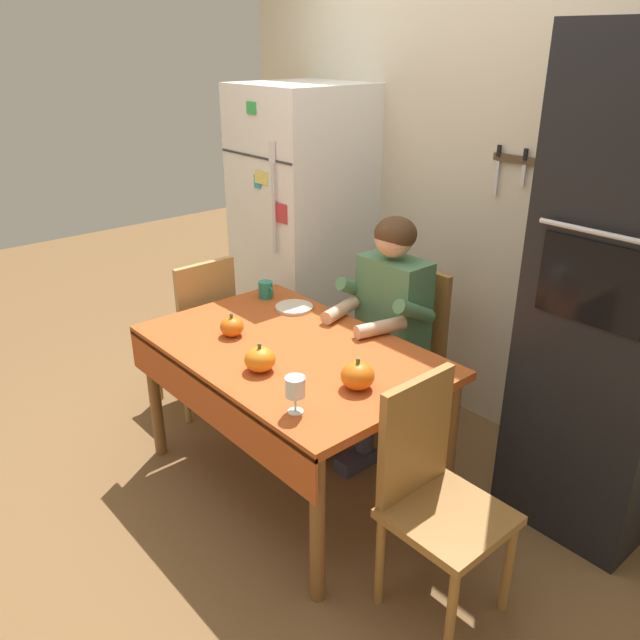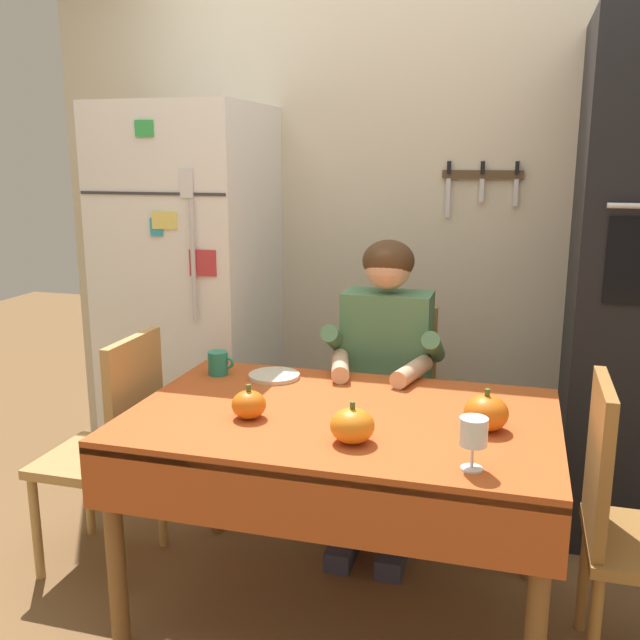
# 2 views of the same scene
# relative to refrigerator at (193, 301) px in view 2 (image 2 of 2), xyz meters

# --- Properties ---
(ground_plane) EXTENTS (10.00, 10.00, 0.00)m
(ground_plane) POSITION_rel_refrigerator_xyz_m (0.95, -0.96, -0.90)
(ground_plane) COLOR brown
(ground_plane) RESTS_ON ground
(back_wall_assembly) EXTENTS (3.70, 0.13, 2.60)m
(back_wall_assembly) POSITION_rel_refrigerator_xyz_m (1.00, 0.39, 0.40)
(back_wall_assembly) COLOR beige
(back_wall_assembly) RESTS_ON ground
(refrigerator) EXTENTS (0.68, 0.71, 1.80)m
(refrigerator) POSITION_rel_refrigerator_xyz_m (0.00, 0.00, 0.00)
(refrigerator) COLOR white
(refrigerator) RESTS_ON ground
(dining_table) EXTENTS (1.40, 0.90, 0.74)m
(dining_table) POSITION_rel_refrigerator_xyz_m (0.95, -0.88, -0.24)
(dining_table) COLOR brown
(dining_table) RESTS_ON ground
(chair_behind_person) EXTENTS (0.40, 0.40, 0.93)m
(chair_behind_person) POSITION_rel_refrigerator_xyz_m (0.98, -0.09, -0.39)
(chair_behind_person) COLOR #9E6B33
(chair_behind_person) RESTS_ON ground
(seated_person) EXTENTS (0.47, 0.55, 1.25)m
(seated_person) POSITION_rel_refrigerator_xyz_m (0.98, -0.28, -0.16)
(seated_person) COLOR #38384C
(seated_person) RESTS_ON ground
(chair_left_side) EXTENTS (0.40, 0.40, 0.93)m
(chair_left_side) POSITION_rel_refrigerator_xyz_m (0.05, -0.81, -0.39)
(chair_left_side) COLOR tan
(chair_left_side) RESTS_ON ground
(chair_right_side) EXTENTS (0.40, 0.40, 0.93)m
(chair_right_side) POSITION_rel_refrigerator_xyz_m (1.85, -0.91, -0.39)
(chair_right_side) COLOR #9E6B33
(chair_right_side) RESTS_ON ground
(coffee_mug) EXTENTS (0.11, 0.08, 0.09)m
(coffee_mug) POSITION_rel_refrigerator_xyz_m (0.38, -0.58, -0.11)
(coffee_mug) COLOR #237F66
(coffee_mug) RESTS_ON dining_table
(wine_glass) EXTENTS (0.08, 0.08, 0.15)m
(wine_glass) POSITION_rel_refrigerator_xyz_m (1.40, -1.19, -0.06)
(wine_glass) COLOR white
(wine_glass) RESTS_ON dining_table
(pumpkin_large) EXTENTS (0.13, 0.13, 0.13)m
(pumpkin_large) POSITION_rel_refrigerator_xyz_m (1.04, -1.09, -0.11)
(pumpkin_large) COLOR orange
(pumpkin_large) RESTS_ON dining_table
(pumpkin_medium) EXTENTS (0.14, 0.14, 0.13)m
(pumpkin_medium) POSITION_rel_refrigerator_xyz_m (1.42, -0.89, -0.10)
(pumpkin_medium) COLOR orange
(pumpkin_medium) RESTS_ON dining_table
(pumpkin_small) EXTENTS (0.11, 0.11, 0.11)m
(pumpkin_small) POSITION_rel_refrigerator_xyz_m (0.67, -0.99, -0.11)
(pumpkin_small) COLOR orange
(pumpkin_small) RESTS_ON dining_table
(serving_tray) EXTENTS (0.20, 0.20, 0.02)m
(serving_tray) POSITION_rel_refrigerator_xyz_m (0.61, -0.56, -0.15)
(serving_tray) COLOR beige
(serving_tray) RESTS_ON dining_table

